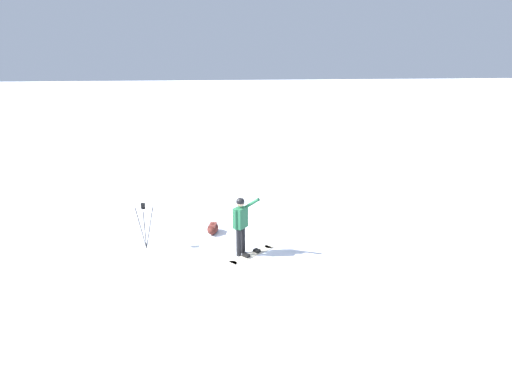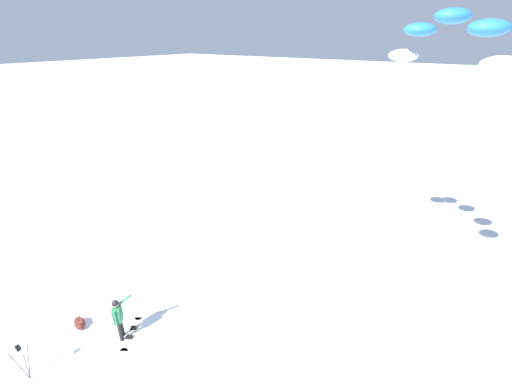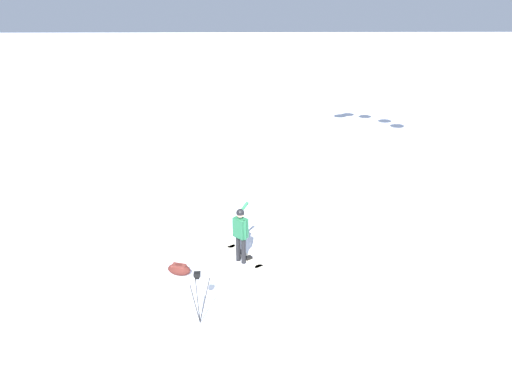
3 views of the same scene
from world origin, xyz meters
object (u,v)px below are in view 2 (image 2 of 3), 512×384
(traction_kite, at_px, (448,39))
(camera_tripod, at_px, (21,356))
(snowboarder, at_px, (118,315))
(snowboard, at_px, (131,333))
(gear_bag_large, at_px, (79,323))

(traction_kite, distance_m, camera_tripod, 16.12)
(traction_kite, bearing_deg, snowboarder, -43.46)
(snowboard, height_order, traction_kite, traction_kite)
(snowboarder, relative_size, camera_tripod, 1.24)
(camera_tripod, bearing_deg, snowboard, 159.87)
(snowboard, relative_size, traction_kite, 0.35)
(snowboard, xyz_separation_m, camera_tripod, (3.01, -1.10, 0.99))
(snowboarder, xyz_separation_m, traction_kite, (-7.78, 7.38, 8.86))
(traction_kite, bearing_deg, camera_tripod, -38.58)
(traction_kite, relative_size, gear_bag_large, 5.98)
(traction_kite, height_order, camera_tripod, traction_kite)
(traction_kite, xyz_separation_m, camera_tripod, (10.50, -8.38, -8.91))
(traction_kite, relative_size, camera_tripod, 3.13)
(traction_kite, bearing_deg, snowboard, -44.15)
(camera_tripod, bearing_deg, gear_bag_large, -159.92)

